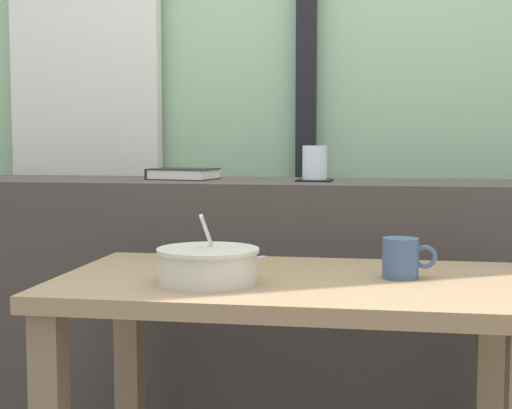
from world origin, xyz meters
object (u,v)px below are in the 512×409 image
(breakfast_table, at_px, (290,339))
(fork_utensil, at_px, (245,262))
(coaster_square, at_px, (315,180))
(juice_glass, at_px, (315,164))
(ceramic_mug, at_px, (402,258))
(closed_book, at_px, (183,174))
(soup_bowl, at_px, (208,266))

(breakfast_table, xyz_separation_m, fork_utensil, (-0.13, 0.17, 0.13))
(coaster_square, bearing_deg, juice_glass, 0.00)
(juice_glass, height_order, ceramic_mug, juice_glass)
(breakfast_table, xyz_separation_m, coaster_square, (-0.01, 0.58, 0.30))
(coaster_square, bearing_deg, closed_book, 174.87)
(breakfast_table, height_order, closed_book, closed_book)
(breakfast_table, xyz_separation_m, juice_glass, (-0.01, 0.58, 0.35))
(fork_utensil, bearing_deg, breakfast_table, -31.28)
(soup_bowl, bearing_deg, coaster_square, 77.24)
(closed_book, bearing_deg, coaster_square, -5.13)
(fork_utensil, bearing_deg, ceramic_mug, 0.28)
(juice_glass, bearing_deg, closed_book, 174.87)
(soup_bowl, bearing_deg, breakfast_table, 29.28)
(breakfast_table, bearing_deg, fork_utensil, 126.77)
(juice_glass, height_order, soup_bowl, juice_glass)
(fork_utensil, distance_m, ceramic_mug, 0.39)
(coaster_square, distance_m, ceramic_mug, 0.61)
(breakfast_table, distance_m, ceramic_mug, 0.29)
(coaster_square, bearing_deg, soup_bowl, -102.76)
(soup_bowl, xyz_separation_m, fork_utensil, (0.03, 0.26, -0.03))
(breakfast_table, distance_m, closed_book, 0.80)
(coaster_square, distance_m, fork_utensil, 0.46)
(breakfast_table, relative_size, juice_glass, 10.21)
(coaster_square, xyz_separation_m, closed_book, (-0.39, 0.04, 0.01))
(juice_glass, xyz_separation_m, ceramic_mug, (0.24, -0.55, -0.18))
(soup_bowl, distance_m, ceramic_mug, 0.40)
(coaster_square, xyz_separation_m, soup_bowl, (-0.15, -0.67, -0.14))
(coaster_square, bearing_deg, ceramic_mug, -66.83)
(juice_glass, bearing_deg, soup_bowl, -102.76)
(breakfast_table, xyz_separation_m, ceramic_mug, (0.23, 0.03, 0.17))
(closed_book, bearing_deg, fork_utensil, -58.65)
(ceramic_mug, bearing_deg, closed_book, 137.02)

